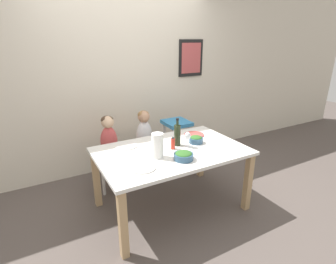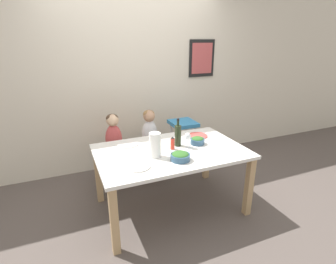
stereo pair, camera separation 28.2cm
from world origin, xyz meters
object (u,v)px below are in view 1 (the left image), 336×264
at_px(dinner_plate_back_left, 126,146).
at_px(person_child_left, 109,135).
at_px(salad_bowl_large, 184,156).
at_px(paper_towel_roll, 158,146).
at_px(person_child_center, 144,129).
at_px(chair_far_left, 111,160).
at_px(dinner_plate_front_left, 143,168).
at_px(wine_bottle, 177,135).
at_px(dinner_plate_back_right, 194,135).
at_px(salad_bowl_small, 196,139).
at_px(chair_right_highchair, 177,132).
at_px(wine_glass_near, 188,136).
at_px(chair_far_center, 145,153).

bearing_deg(dinner_plate_back_left, person_child_left, 98.53).
bearing_deg(salad_bowl_large, paper_towel_roll, 139.53).
bearing_deg(person_child_center, person_child_left, 180.00).
bearing_deg(dinner_plate_back_left, chair_far_left, 98.55).
bearing_deg(dinner_plate_front_left, wine_bottle, 29.82).
relative_size(person_child_center, dinner_plate_back_right, 2.14).
relative_size(wine_bottle, salad_bowl_small, 1.96).
bearing_deg(dinner_plate_front_left, chair_far_left, 90.99).
xyz_separation_m(chair_right_highchair, paper_towel_roll, (-0.74, -0.87, 0.26)).
bearing_deg(dinner_plate_front_left, salad_bowl_small, 19.52).
height_order(chair_right_highchair, salad_bowl_small, salad_bowl_small).
height_order(chair_far_left, wine_glass_near, wine_glass_near).
distance_m(wine_bottle, dinner_plate_back_right, 0.41).
height_order(salad_bowl_large, dinner_plate_back_left, salad_bowl_large).
height_order(person_child_center, salad_bowl_small, person_child_center).
bearing_deg(person_child_left, salad_bowl_large, -66.76).
distance_m(chair_right_highchair, dinner_plate_back_left, 1.03).
distance_m(chair_far_left, chair_right_highchair, 1.01).
xyz_separation_m(person_child_left, person_child_center, (0.48, 0.00, 0.00)).
relative_size(chair_far_left, person_child_left, 0.85).
xyz_separation_m(chair_far_center, person_child_center, (0.00, 0.00, 0.34)).
distance_m(person_child_left, paper_towel_roll, 0.91).
bearing_deg(chair_right_highchair, person_child_left, 179.94).
bearing_deg(person_child_left, salad_bowl_small, -42.32).
xyz_separation_m(chair_right_highchair, person_child_center, (-0.50, 0.00, 0.13)).
distance_m(chair_far_left, person_child_center, 0.59).
relative_size(salad_bowl_large, dinner_plate_back_left, 0.80).
height_order(person_child_left, wine_glass_near, person_child_left).
relative_size(person_child_center, dinner_plate_back_left, 2.14).
xyz_separation_m(chair_far_center, salad_bowl_small, (0.32, -0.73, 0.39)).
xyz_separation_m(wine_glass_near, salad_bowl_large, (-0.21, -0.25, -0.09)).
bearing_deg(dinner_plate_back_left, salad_bowl_large, -57.34).
bearing_deg(chair_far_left, wine_glass_near, -50.55).
height_order(person_child_center, wine_glass_near, person_child_center).
height_order(wine_glass_near, dinner_plate_front_left, wine_glass_near).
distance_m(chair_right_highchair, person_child_center, 0.52).
relative_size(person_child_left, wine_bottle, 1.66).
relative_size(wine_bottle, wine_glass_near, 1.79).
xyz_separation_m(person_child_left, wine_glass_near, (0.65, -0.79, 0.13)).
relative_size(wine_bottle, paper_towel_roll, 1.23).
bearing_deg(wine_glass_near, chair_right_highchair, 67.19).
relative_size(salad_bowl_large, dinner_plate_back_right, 0.80).
xyz_separation_m(wine_glass_near, dinner_plate_back_left, (-0.58, 0.35, -0.12)).
bearing_deg(dinner_plate_back_right, dinner_plate_back_left, 175.35).
bearing_deg(salad_bowl_small, chair_far_center, 113.84).
bearing_deg(chair_far_left, wine_bottle, -50.02).
bearing_deg(paper_towel_roll, person_child_left, 105.80).
bearing_deg(salad_bowl_large, dinner_plate_front_left, 176.69).
distance_m(salad_bowl_large, dinner_plate_front_left, 0.43).
distance_m(dinner_plate_front_left, dinner_plate_back_right, 1.04).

